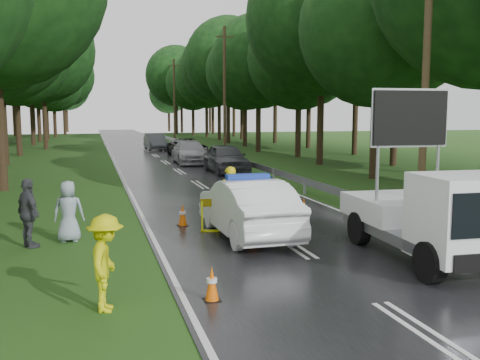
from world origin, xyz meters
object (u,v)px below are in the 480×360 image
object	(u,v)px
barrier	(242,207)
work_truck	(435,216)
queue_car_third	(187,147)
police_sedan	(247,208)
officer	(230,196)
queue_car_fourth	(155,142)
queue_car_second	(190,152)
queue_car_first	(226,158)
civilian	(270,203)

from	to	relation	value
barrier	work_truck	bearing A→B (deg)	-39.62
queue_car_third	police_sedan	bearing A→B (deg)	-100.78
officer	queue_car_fourth	distance (m)	34.42
work_truck	queue_car_third	size ratio (longest dim) A/B	0.99
barrier	queue_car_second	size ratio (longest dim) A/B	0.45
police_sedan	queue_car_first	distance (m)	16.04
police_sedan	work_truck	xyz separation A→B (m)	(3.39, -3.59, 0.27)
queue_car_first	queue_car_second	world-z (taller)	queue_car_first
police_sedan	civilian	size ratio (longest dim) A/B	3.13
civilian	queue_car_third	world-z (taller)	civilian
queue_car_first	civilian	bearing A→B (deg)	-99.34
civilian	queue_car_first	bearing A→B (deg)	47.81
barrier	queue_car_first	size ratio (longest dim) A/B	0.48
work_truck	civilian	size ratio (longest dim) A/B	3.27
police_sedan	civilian	bearing A→B (deg)	-140.32
work_truck	queue_car_second	world-z (taller)	work_truck
queue_car_first	queue_car_second	distance (m)	6.08
queue_car_fourth	work_truck	bearing A→B (deg)	-89.27
queue_car_first	queue_car_third	xyz separation A→B (m)	(-0.13, 12.00, -0.12)
queue_car_fourth	civilian	bearing A→B (deg)	-92.97
work_truck	queue_car_second	bearing A→B (deg)	95.54
barrier	officer	bearing A→B (deg)	110.46
work_truck	barrier	xyz separation A→B (m)	(-3.39, 4.19, -0.33)
work_truck	barrier	size ratio (longest dim) A/B	2.19
barrier	queue_car_second	xyz separation A→B (m)	(2.33, 21.09, 0.02)
queue_car_third	queue_car_fourth	bearing A→B (deg)	96.83
police_sedan	queue_car_second	xyz separation A→B (m)	(2.33, 21.69, -0.04)
queue_car_second	queue_car_fourth	size ratio (longest dim) A/B	1.12
barrier	queue_car_second	world-z (taller)	queue_car_second
police_sedan	officer	world-z (taller)	officer
work_truck	queue_car_third	bearing A→B (deg)	93.51
police_sedan	barrier	world-z (taller)	police_sedan
officer	queue_car_first	world-z (taller)	officer
work_truck	queue_car_first	bearing A→B (deg)	93.35
officer	queue_car_third	distance (m)	26.45
queue_car_third	queue_car_fourth	distance (m)	8.28
barrier	queue_car_fourth	world-z (taller)	queue_car_fourth
civilian	queue_car_first	xyz separation A→B (m)	(2.39, 14.87, 0.06)
officer	queue_car_first	distance (m)	14.66
police_sedan	queue_car_third	distance (m)	27.87
queue_car_fourth	barrier	bearing A→B (deg)	-94.48
civilian	officer	bearing A→B (deg)	116.35
police_sedan	queue_car_third	world-z (taller)	police_sedan
work_truck	queue_car_second	size ratio (longest dim) A/B	0.98
work_truck	queue_car_first	xyz separation A→B (m)	(-0.07, 19.28, -0.24)
work_truck	civilian	world-z (taller)	work_truck
work_truck	queue_car_third	world-z (taller)	work_truck
queue_car_third	civilian	bearing A→B (deg)	-99.01
police_sedan	queue_car_first	xyz separation A→B (m)	(3.32, 15.69, 0.03)
barrier	police_sedan	bearing A→B (deg)	-78.60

